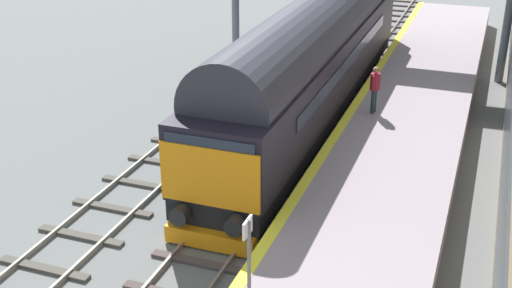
% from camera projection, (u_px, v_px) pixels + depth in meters
% --- Properties ---
extents(ground_plane, '(140.00, 140.00, 0.00)m').
position_uv_depth(ground_plane, '(272.00, 170.00, 21.33)').
color(ground_plane, '#5E6060').
rests_on(ground_plane, ground).
extents(track_main, '(2.50, 60.00, 0.15)m').
position_uv_depth(track_main, '(272.00, 168.00, 21.31)').
color(track_main, gray).
rests_on(track_main, ground).
extents(track_adjacent_west, '(2.50, 60.00, 0.15)m').
position_uv_depth(track_adjacent_west, '(174.00, 153.00, 22.39)').
color(track_adjacent_west, gray).
rests_on(track_adjacent_west, ground).
extents(station_platform, '(4.00, 44.00, 1.01)m').
position_uv_depth(station_platform, '(386.00, 173.00, 20.00)').
color(station_platform, gray).
rests_on(station_platform, ground).
extents(diesel_locomotive, '(2.74, 18.92, 4.68)m').
position_uv_depth(diesel_locomotive, '(312.00, 56.00, 24.16)').
color(diesel_locomotive, black).
rests_on(diesel_locomotive, ground).
extents(platform_number_sign, '(0.10, 0.44, 1.86)m').
position_uv_depth(platform_number_sign, '(248.00, 247.00, 13.16)').
color(platform_number_sign, slate).
rests_on(platform_number_sign, station_platform).
extents(waiting_passenger, '(0.39, 0.50, 1.64)m').
position_uv_depth(waiting_passenger, '(375.00, 85.00, 22.75)').
color(waiting_passenger, '#263536').
rests_on(waiting_passenger, station_platform).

